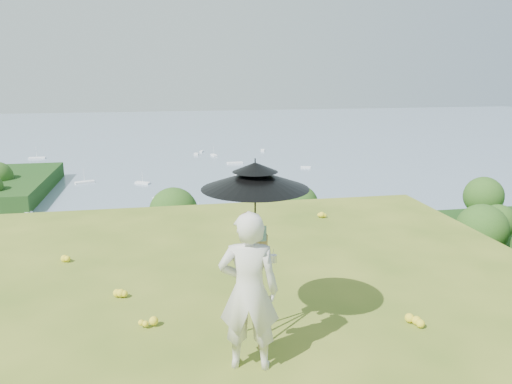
{
  "coord_description": "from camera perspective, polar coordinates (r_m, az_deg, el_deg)",
  "views": [
    {
      "loc": [
        0.63,
        -5.07,
        3.29
      ],
      "look_at": [
        2.12,
        2.91,
        1.28
      ],
      "focal_mm": 35.0,
      "sensor_mm": 36.0,
      "label": 1
    }
  ],
  "objects": [
    {
      "name": "painter",
      "position": [
        5.58,
        -0.83,
        -11.29
      ],
      "size": [
        0.75,
        0.58,
        1.83
      ],
      "primitive_type": "imported",
      "rotation": [
        0.0,
        0.0,
        2.92
      ],
      "color": "beige",
      "rests_on": "ground"
    },
    {
      "name": "sun_umbrella",
      "position": [
        5.89,
        -0.1,
        -1.21
      ],
      "size": [
        1.4,
        1.4,
        1.06
      ],
      "primitive_type": null,
      "rotation": [
        0.0,
        0.0,
        -0.11
      ],
      "color": "black",
      "rests_on": "field_easel"
    },
    {
      "name": "ground",
      "position": [
        6.07,
        -15.69,
        -19.47
      ],
      "size": [
        14.0,
        14.0,
        0.0
      ],
      "primitive_type": "plane",
      "color": "#4D691E",
      "rests_on": "ground"
    },
    {
      "name": "painter_cap",
      "position": [
        5.27,
        -0.86,
        -2.75
      ],
      "size": [
        0.18,
        0.22,
        0.1
      ],
      "primitive_type": null,
      "rotation": [
        0.0,
        0.0,
        0.01
      ],
      "color": "#CB6F77",
      "rests_on": "painter"
    },
    {
      "name": "moored_boats",
      "position": [
        170.63,
        -14.73,
        0.9
      ],
      "size": [
        140.0,
        140.0,
        0.7
      ],
      "primitive_type": null,
      "color": "white",
      "rests_on": "bay_water"
    },
    {
      "name": "wildflowers",
      "position": [
        6.25,
        -15.53,
        -17.76
      ],
      "size": [
        10.0,
        10.5,
        0.12
      ],
      "primitive_type": null,
      "color": "yellow",
      "rests_on": "ground"
    },
    {
      "name": "harbor_town",
      "position": [
        86.52,
        -10.31,
        -8.64
      ],
      "size": [
        110.0,
        22.0,
        5.0
      ],
      "primitive_type": null,
      "color": "silver",
      "rests_on": "shoreline_tier"
    },
    {
      "name": "field_easel",
      "position": [
        6.2,
        -0.07,
        -10.34
      ],
      "size": [
        0.58,
        0.58,
        1.49
      ],
      "primitive_type": null,
      "rotation": [
        0.0,
        0.0,
        -0.03
      ],
      "color": "olive",
      "rests_on": "ground"
    },
    {
      "name": "slope_trees",
      "position": [
        44.05,
        -10.62,
        -10.92
      ],
      "size": [
        110.0,
        50.0,
        6.0
      ],
      "primitive_type": null,
      "color": "#244E17",
      "rests_on": "forest_slope"
    },
    {
      "name": "shoreline_tier",
      "position": [
        89.19,
        -10.12,
        -12.51
      ],
      "size": [
        170.0,
        28.0,
        8.0
      ],
      "primitive_type": "cube",
      "color": "slate",
      "rests_on": "bay_water"
    },
    {
      "name": "bay_water",
      "position": [
        247.89,
        -10.63,
        4.97
      ],
      "size": [
        700.0,
        700.0,
        0.0
      ],
      "primitive_type": "plane",
      "color": "#758CA7",
      "rests_on": "ground"
    }
  ]
}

